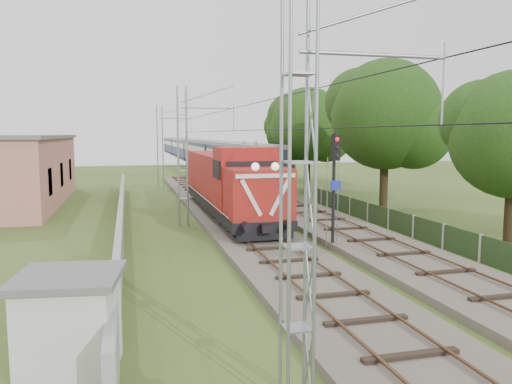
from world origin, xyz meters
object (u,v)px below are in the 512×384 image
object	(u,v)px
coach_rake	(193,149)
locomotive	(228,182)
relay_hut	(70,324)
signal_post	(335,170)

from	to	relation	value
coach_rake	locomotive	bearing A→B (deg)	-95.11
relay_hut	locomotive	bearing A→B (deg)	68.95
locomotive	relay_hut	world-z (taller)	locomotive
coach_rake	signal_post	world-z (taller)	signal_post
coach_rake	signal_post	xyz separation A→B (m)	(-1.97, -65.42, 1.01)
coach_rake	signal_post	bearing A→B (deg)	-91.72
locomotive	signal_post	bearing A→B (deg)	-72.37
relay_hut	signal_post	bearing A→B (deg)	42.86
locomotive	signal_post	distance (m)	10.11
coach_rake	signal_post	size ratio (longest dim) A/B	18.08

